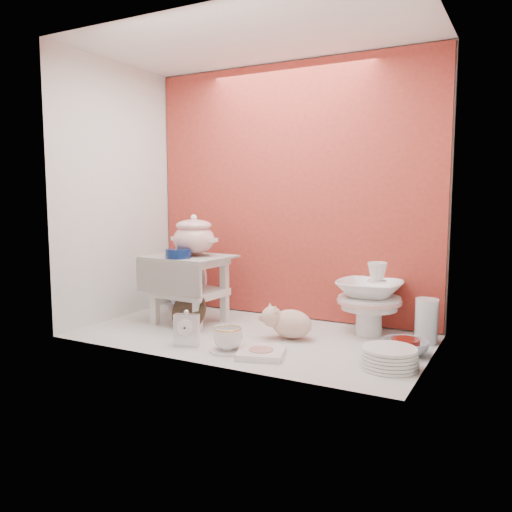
{
  "coord_description": "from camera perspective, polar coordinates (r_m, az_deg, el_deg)",
  "views": [
    {
      "loc": [
        1.27,
        -2.31,
        0.73
      ],
      "look_at": [
        0.02,
        0.02,
        0.42
      ],
      "focal_mm": 36.24,
      "sensor_mm": 36.0,
      "label": 1
    }
  ],
  "objects": [
    {
      "name": "crystal_bowl",
      "position": [
        2.52,
        16.17,
        -9.64
      ],
      "size": [
        0.23,
        0.23,
        0.07
      ],
      "primitive_type": "imported",
      "rotation": [
        0.0,
        0.0,
        -0.11
      ],
      "color": "silver",
      "rests_on": "ground"
    },
    {
      "name": "dinner_plate_stack",
      "position": [
        2.31,
        14.49,
        -10.79
      ],
      "size": [
        0.32,
        0.32,
        0.09
      ],
      "primitive_type": "cylinder",
      "rotation": [
        0.0,
        0.0,
        0.31
      ],
      "color": "white",
      "rests_on": "ground"
    },
    {
      "name": "floral_platter",
      "position": [
        3.37,
        -7.88,
        -2.52
      ],
      "size": [
        0.39,
        0.13,
        0.39
      ],
      "primitive_type": null,
      "rotation": [
        0.0,
        0.0,
        -0.21
      ],
      "color": "silver",
      "rests_on": "ground"
    },
    {
      "name": "step_stool",
      "position": [
        2.99,
        -7.32,
        -3.69
      ],
      "size": [
        0.47,
        0.41,
        0.39
      ],
      "primitive_type": null,
      "rotation": [
        0.0,
        0.0,
        -0.06
      ],
      "color": "silver",
      "rests_on": "ground"
    },
    {
      "name": "blue_white_vase",
      "position": [
        3.36,
        -7.57,
        -3.72
      ],
      "size": [
        0.31,
        0.31,
        0.25
      ],
      "primitive_type": "imported",
      "rotation": [
        0.0,
        0.0,
        -0.32
      ],
      "color": "silver",
      "rests_on": "ground"
    },
    {
      "name": "lattice_dish",
      "position": [
        2.4,
        0.57,
        -10.66
      ],
      "size": [
        0.26,
        0.26,
        0.03
      ],
      "primitive_type": "cube",
      "rotation": [
        0.0,
        0.0,
        0.31
      ],
      "color": "white",
      "rests_on": "ground"
    },
    {
      "name": "cobalt_bowl",
      "position": [
        2.86,
        -8.59,
        0.27
      ],
      "size": [
        0.16,
        0.16,
        0.05
      ],
      "primitive_type": "cylinder",
      "rotation": [
        0.0,
        0.0,
        -0.17
      ],
      "color": "#0A1C4D",
      "rests_on": "step_stool"
    },
    {
      "name": "plush_pig",
      "position": [
        2.67,
        3.95,
        -7.42
      ],
      "size": [
        0.29,
        0.21,
        0.16
      ],
      "primitive_type": "ellipsoid",
      "rotation": [
        0.0,
        0.0,
        0.07
      ],
      "color": "#D5AC96",
      "rests_on": "ground"
    },
    {
      "name": "niche_shell",
      "position": [
        2.8,
        1.2,
        10.77
      ],
      "size": [
        1.86,
        1.03,
        1.53
      ],
      "color": "#B43B2D",
      "rests_on": "ground"
    },
    {
      "name": "gold_rim_teacup",
      "position": [
        2.45,
        -3.12,
        -9.04
      ],
      "size": [
        0.18,
        0.18,
        0.11
      ],
      "primitive_type": "imported",
      "rotation": [
        0.0,
        0.0,
        0.37
      ],
      "color": "white",
      "rests_on": "teacup_saucer"
    },
    {
      "name": "clear_glass_vase",
      "position": [
        2.71,
        18.3,
        -6.83
      ],
      "size": [
        0.13,
        0.13,
        0.22
      ],
      "primitive_type": "cylinder",
      "rotation": [
        0.0,
        0.0,
        0.21
      ],
      "color": "silver",
      "rests_on": "ground"
    },
    {
      "name": "lacquer_tray",
      "position": [
        2.84,
        -7.44,
        -6.03
      ],
      "size": [
        0.24,
        0.14,
        0.22
      ],
      "primitive_type": null,
      "rotation": [
        0.0,
        0.0,
        -0.14
      ],
      "color": "black",
      "rests_on": "ground"
    },
    {
      "name": "soup_tureen",
      "position": [
        2.96,
        -6.86,
        2.32
      ],
      "size": [
        0.35,
        0.35,
        0.24
      ],
      "primitive_type": null,
      "rotation": [
        0.0,
        0.0,
        -0.33
      ],
      "color": "white",
      "rests_on": "step_stool"
    },
    {
      "name": "mantel_clock",
      "position": [
        2.56,
        -7.67,
        -7.89
      ],
      "size": [
        0.13,
        0.08,
        0.18
      ],
      "primitive_type": "cube",
      "rotation": [
        0.0,
        0.0,
        0.31
      ],
      "color": "silver",
      "rests_on": "ground"
    },
    {
      "name": "ground",
      "position": [
        2.74,
        -0.57,
        -8.79
      ],
      "size": [
        1.8,
        1.8,
        0.0
      ],
      "primitive_type": "plane",
      "color": "silver",
      "rests_on": "ground"
    },
    {
      "name": "teacup_saucer",
      "position": [
        2.47,
        -3.11,
        -10.37
      ],
      "size": [
        0.18,
        0.18,
        0.01
      ],
      "primitive_type": "cylinder",
      "rotation": [
        0.0,
        0.0,
        -0.05
      ],
      "color": "white",
      "rests_on": "ground"
    },
    {
      "name": "porcelain_tower",
      "position": [
        2.79,
        12.4,
        -4.56
      ],
      "size": [
        0.41,
        0.41,
        0.39
      ],
      "primitive_type": null,
      "rotation": [
        0.0,
        0.0,
        0.25
      ],
      "color": "white",
      "rests_on": "ground"
    }
  ]
}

